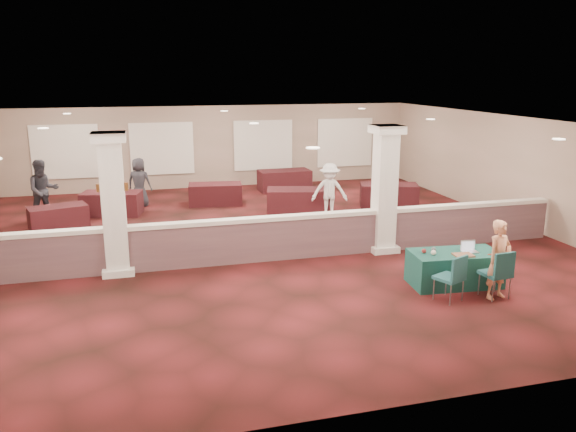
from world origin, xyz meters
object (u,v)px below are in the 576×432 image
object	(u,v)px
far_table_front_center	(298,201)
attendee_b	(330,191)
conf_chair_side	(453,274)
near_table	(454,268)
far_table_back_left	(112,203)
conf_chair_main	(499,271)
attendee_a	(43,190)
attendee_c	(379,190)
woman	(499,260)
far_table_front_left	(58,217)
far_table_front_right	(389,195)
far_table_back_center	(215,194)
far_table_back_right	(284,180)
attendee_d	(139,182)

from	to	relation	value
far_table_front_center	attendee_b	bearing A→B (deg)	-45.52
conf_chair_side	attendee_b	size ratio (longest dim) A/B	0.56
near_table	far_table_back_left	distance (m)	11.10
conf_chair_main	attendee_a	size ratio (longest dim) A/B	0.53
far_table_front_center	conf_chair_side	bearing A→B (deg)	-82.98
far_table_front_center	attendee_c	world-z (taller)	attendee_c
conf_chair_main	conf_chair_side	xyz separation A→B (m)	(-0.97, 0.10, -0.02)
woman	far_table_front_left	size ratio (longest dim) A/B	1.00
far_table_front_right	far_table_back_center	size ratio (longest dim) A/B	1.06
conf_chair_main	attendee_c	size ratio (longest dim) A/B	0.54
near_table	far_table_back_center	distance (m)	9.74
far_table_back_right	attendee_a	bearing A→B (deg)	-163.21
far_table_back_center	far_table_front_right	bearing A→B (deg)	-17.74
far_table_front_right	far_table_back_right	world-z (taller)	far_table_back_right
far_table_back_center	attendee_a	bearing A→B (deg)	-171.37
far_table_front_left	far_table_back_left	size ratio (longest dim) A/B	0.88
far_table_front_left	far_table_front_right	distance (m)	10.55
conf_chair_main	conf_chair_side	world-z (taller)	conf_chair_main
attendee_d	far_table_front_center	bearing A→B (deg)	175.11
woman	far_table_back_center	world-z (taller)	woman
far_table_front_left	attendee_c	bearing A→B (deg)	-8.96
conf_chair_side	far_table_front_center	bearing A→B (deg)	73.67
near_table	far_table_back_right	bearing A→B (deg)	100.73
woman	far_table_back_right	bearing A→B (deg)	82.26
far_table_front_left	far_table_back_left	distance (m)	1.92
far_table_back_center	attendee_c	size ratio (longest dim) A/B	0.97
attendee_c	far_table_back_right	bearing A→B (deg)	44.59
near_table	attendee_b	distance (m)	6.20
far_table_front_center	attendee_c	distance (m)	2.65
attendee_b	attendee_d	world-z (taller)	attendee_b
attendee_c	attendee_d	distance (m)	8.07
near_table	far_table_front_center	world-z (taller)	far_table_front_center
conf_chair_main	far_table_back_left	world-z (taller)	conf_chair_main
woman	attendee_a	size ratio (longest dim) A/B	0.86
conf_chair_side	far_table_front_center	world-z (taller)	conf_chair_side
far_table_front_left	far_table_front_right	bearing A→B (deg)	0.00
far_table_back_left	attendee_b	bearing A→B (deg)	-18.42
attendee_c	woman	bearing A→B (deg)	-156.93
far_table_back_left	attendee_d	world-z (taller)	attendee_d
attendee_b	woman	bearing A→B (deg)	-67.61
woman	far_table_back_right	size ratio (longest dim) A/B	0.82
far_table_back_center	attendee_b	bearing A→B (deg)	-40.97
conf_chair_side	far_table_back_left	distance (m)	11.41
conf_chair_main	far_table_front_center	xyz separation A→B (m)	(-1.92, 7.87, -0.19)
near_table	far_table_front_center	bearing A→B (deg)	107.53
attendee_c	conf_chair_side	bearing A→B (deg)	-165.50
attendee_a	attendee_c	bearing A→B (deg)	-31.54
far_table_front_right	attendee_b	xyz separation A→B (m)	(-2.48, -0.96, 0.48)
far_table_front_left	far_table_back_right	distance (m)	8.54
near_table	far_table_back_center	bearing A→B (deg)	119.02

